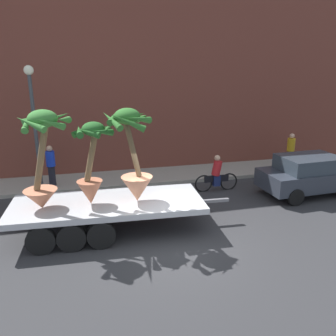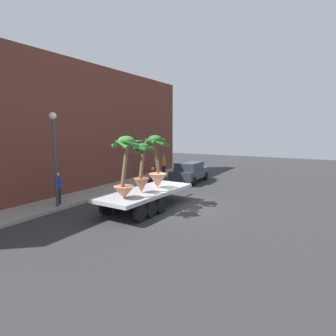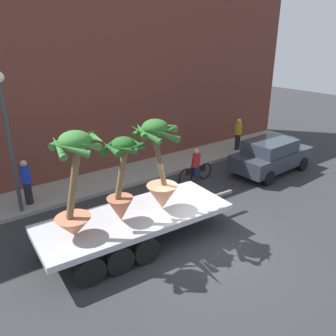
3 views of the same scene
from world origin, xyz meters
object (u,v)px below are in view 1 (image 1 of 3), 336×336
Objects in this scene: pedestrian_far_left at (290,150)px; potted_palm_rear at (92,164)px; potted_palm_front at (42,159)px; pedestrian_near_gate at (51,165)px; cyclist at (217,175)px; street_lamp at (33,113)px; flatbed_trailer at (99,209)px; parked_car at (311,174)px; potted_palm_middle at (133,160)px.

potted_palm_rear is at bearing -155.78° from pedestrian_far_left.
pedestrian_near_gate is (-0.21, 4.38, -1.42)m from potted_palm_front.
cyclist is 0.38× the size of street_lamp.
pedestrian_near_gate is at bearing 179.27° from pedestrian_far_left.
pedestrian_near_gate is (-1.70, 4.33, 0.28)m from flatbed_trailer.
pedestrian_far_left is at bearing 24.27° from flatbed_trailer.
potted_palm_rear is 0.51× the size of street_lamp.
parked_car is at bearing 8.60° from flatbed_trailer.
parked_car is 11.05m from street_lamp.
street_lamp is (-0.61, 3.98, 0.77)m from potted_palm_front.
cyclist is 1.08× the size of pedestrian_far_left.
potted_palm_rear is 5.82m from cyclist.
potted_palm_rear is 1.45× the size of pedestrian_near_gate.
potted_palm_front reaches higher than parked_car.
potted_palm_front is 4.61m from pedestrian_near_gate.
flatbed_trailer is at bearing 170.66° from potted_palm_middle.
flatbed_trailer is 1.63× the size of parked_car.
parked_car is at bearing 8.83° from potted_palm_rear.
potted_palm_rear is 4.81m from pedestrian_near_gate.
potted_palm_middle is at bearing -2.92° from potted_palm_front.
parked_car is at bearing -19.58° from cyclist.
cyclist is (6.34, 2.55, -1.79)m from potted_palm_front.
potted_palm_rear is 8.71m from parked_car.
potted_palm_rear is 1.45× the size of pedestrian_far_left.
parked_car is 0.87× the size of street_lamp.
street_lamp is at bearing 165.62° from parked_car.
pedestrian_near_gate is 2.26m from street_lamp.
pedestrian_near_gate is (-2.76, 4.51, -1.26)m from potted_palm_middle.
potted_palm_front is (-1.34, 0.01, 0.23)m from potted_palm_rear.
street_lamp reaches higher than potted_palm_rear.
potted_palm_rear is (-0.15, -0.06, 1.46)m from flatbed_trailer.
street_lamp reaches higher than pedestrian_near_gate.
potted_palm_front is 1.67× the size of pedestrian_near_gate.
parked_car is (8.35, 1.26, 0.07)m from flatbed_trailer.
flatbed_trailer is 1.47m from potted_palm_rear.
pedestrian_far_left is at bearing 27.92° from potted_palm_middle.
potted_palm_middle reaches higher than flatbed_trailer.
flatbed_trailer is at bearing -68.55° from pedestrian_near_gate.
cyclist is at bearing 27.18° from potted_palm_rear.
potted_palm_rear is 0.59× the size of parked_car.
potted_palm_rear is at bearing -70.48° from pedestrian_near_gate.
potted_palm_front is 1.67× the size of pedestrian_far_left.
pedestrian_near_gate is at bearing 92.77° from potted_palm_front.
cyclist is at bearing -11.65° from street_lamp.
flatbed_trailer is 1.88m from potted_palm_middle.
cyclist is 6.81m from pedestrian_near_gate.
potted_palm_front is at bearing 179.45° from potted_palm_rear.
potted_palm_middle is at bearing -58.51° from pedestrian_near_gate.
cyclist is at bearing 35.29° from potted_palm_middle.
potted_palm_middle is 1.55× the size of cyclist.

